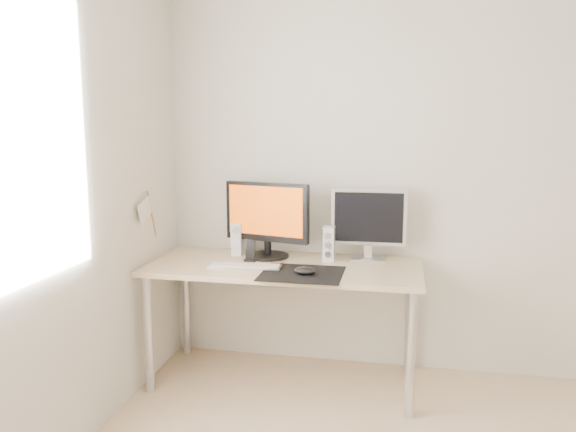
{
  "coord_description": "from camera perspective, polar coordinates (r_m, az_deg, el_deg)",
  "views": [
    {
      "loc": [
        -0.27,
        -1.77,
        1.54
      ],
      "look_at": [
        -0.92,
        1.44,
        1.01
      ],
      "focal_mm": 35.0,
      "sensor_mm": 36.0,
      "label": 1
    }
  ],
  "objects": [
    {
      "name": "wall_back",
      "position": [
        3.55,
        15.78,
        4.15
      ],
      "size": [
        3.5,
        0.0,
        3.5
      ],
      "primitive_type": "plane",
      "rotation": [
        1.57,
        0.0,
        0.0
      ],
      "color": "silver",
      "rests_on": "ground"
    },
    {
      "name": "pennant",
      "position": [
        3.38,
        -14.13,
        0.52
      ],
      "size": [
        0.01,
        0.23,
        0.29
      ],
      "color": "#A57F54",
      "rests_on": "wall_left"
    },
    {
      "name": "speaker_right",
      "position": [
        3.4,
        4.18,
        -2.83
      ],
      "size": [
        0.07,
        0.08,
        0.21
      ],
      "color": "white",
      "rests_on": "desk"
    },
    {
      "name": "keyboard",
      "position": [
        3.26,
        -4.41,
        -5.1
      ],
      "size": [
        0.43,
        0.14,
        0.02
      ],
      "color": "#B0B0B2",
      "rests_on": "desk"
    },
    {
      "name": "desk",
      "position": [
        3.34,
        -0.39,
        -6.23
      ],
      "size": [
        1.6,
        0.7,
        0.73
      ],
      "color": "#D1B587",
      "rests_on": "ground"
    },
    {
      "name": "phone_dock",
      "position": [
        3.4,
        -3.83,
        -3.95
      ],
      "size": [
        0.07,
        0.06,
        0.13
      ],
      "color": "black",
      "rests_on": "desk"
    },
    {
      "name": "main_monitor",
      "position": [
        3.44,
        -2.15,
        -0.11
      ],
      "size": [
        0.54,
        0.32,
        0.47
      ],
      "color": "black",
      "rests_on": "desk"
    },
    {
      "name": "mousepad",
      "position": [
        3.12,
        1.44,
        -5.86
      ],
      "size": [
        0.45,
        0.4,
        0.0
      ],
      "primitive_type": "cube",
      "color": "black",
      "rests_on": "desk"
    },
    {
      "name": "speaker_left",
      "position": [
        3.55,
        -5.16,
        -2.3
      ],
      "size": [
        0.07,
        0.08,
        0.21
      ],
      "color": "silver",
      "rests_on": "desk"
    },
    {
      "name": "mouse",
      "position": [
        3.08,
        1.71,
        -5.6
      ],
      "size": [
        0.12,
        0.07,
        0.04
      ],
      "primitive_type": "ellipsoid",
      "color": "black",
      "rests_on": "mousepad"
    },
    {
      "name": "second_monitor",
      "position": [
        3.42,
        8.19,
        -0.49
      ],
      "size": [
        0.45,
        0.16,
        0.43
      ],
      "color": "silver",
      "rests_on": "desk"
    }
  ]
}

